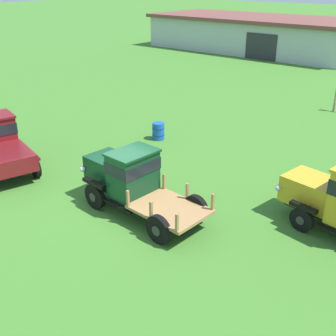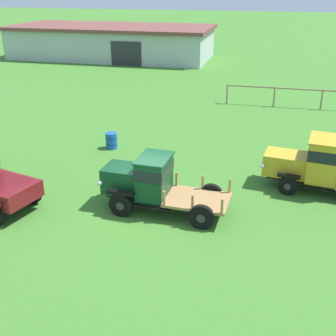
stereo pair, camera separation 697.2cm
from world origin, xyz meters
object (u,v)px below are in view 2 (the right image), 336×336
farm_shed (112,41)px  vintage_truck_second_in_line (150,182)px  vintage_truck_midrow_center (316,164)px  oil_drum_beside_row (111,141)px

farm_shed → vintage_truck_second_in_line: bearing=-66.8°
vintage_truck_second_in_line → vintage_truck_midrow_center: vintage_truck_midrow_center is taller
farm_shed → vintage_truck_midrow_center: farm_shed is taller
farm_shed → oil_drum_beside_row: bearing=-69.2°
vintage_truck_second_in_line → oil_drum_beside_row: vintage_truck_second_in_line is taller
vintage_truck_midrow_center → oil_drum_beside_row: bearing=166.2°
farm_shed → vintage_truck_second_in_line: farm_shed is taller
vintage_truck_midrow_center → oil_drum_beside_row: vintage_truck_midrow_center is taller
vintage_truck_midrow_center → farm_shed: bearing=124.3°
oil_drum_beside_row → farm_shed: bearing=110.8°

